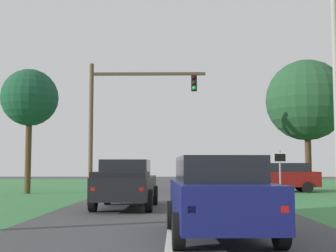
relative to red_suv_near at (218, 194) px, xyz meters
name	(u,v)px	position (x,y,z in m)	size (l,w,h in m)	color
ground_plane	(172,211)	(-1.10, 6.27, -0.97)	(120.00, 120.00, 0.00)	#424244
red_suv_near	(218,194)	(0.00, 0.00, 0.00)	(2.41, 5.09, 1.83)	navy
pickup_truck_lead	(126,183)	(-2.88, 7.50, -0.02)	(2.30, 5.33, 1.86)	black
traffic_light	(121,109)	(-4.09, 16.06, 3.93)	(6.65, 0.40, 7.50)	brown
keep_moving_sign	(280,168)	(4.03, 12.01, 0.55)	(0.60, 0.09, 2.38)	gray
oak_tree_right	(307,103)	(8.22, 22.15, 5.06)	(4.56, 4.56, 8.34)	#4C351E
crossing_suv_far	(281,177)	(5.74, 19.57, -0.01)	(4.68, 2.06, 1.83)	maroon
extra_tree_1	(30,98)	(-9.78, 17.49, 4.74)	(3.43, 3.43, 7.48)	#4C351E
extra_tree_2	(306,100)	(7.53, 19.89, 4.91)	(5.23, 5.23, 8.52)	#4C351E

